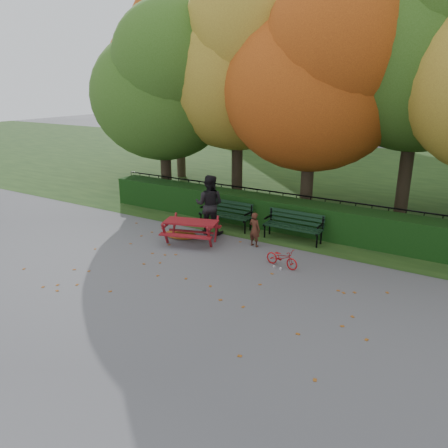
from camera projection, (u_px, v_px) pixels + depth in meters
The scene contains 18 objects.
ground at pixel (195, 275), 11.00m from camera, with size 90.00×90.00×0.00m, color slate.
grass_strip at pixel (352, 176), 22.35m from camera, with size 90.00×90.00×0.00m, color #1B3614.
building_left at pixel (289, 43), 34.19m from camera, with size 10.00×7.00×15.00m, color #A9A187.
hedge at pixel (273, 213), 14.50m from camera, with size 13.00×0.90×1.00m, color black.
iron_fence at pixel (282, 206), 15.13m from camera, with size 14.00×0.04×1.02m.
tree_a at pixel (165, 85), 16.68m from camera, with size 5.88×5.60×7.48m.
tree_b at pixel (243, 60), 15.99m from camera, with size 6.72×6.40×8.79m.
tree_c at pixel (321, 76), 13.91m from camera, with size 6.30×6.00×8.00m.
tree_d at pixel (435, 35), 13.07m from camera, with size 7.14×6.80×9.58m.
tree_f at pixel (181, 58), 20.24m from camera, with size 6.93×6.60×9.19m.
bench_left at pixel (227, 212), 14.48m from camera, with size 1.80×0.57×0.88m.
bench_right at pixel (294, 224), 13.30m from camera, with size 1.80×0.57×0.88m.
picnic_table at pixel (191, 226), 13.09m from camera, with size 1.88×1.68×0.77m.
leaf_pile at pixel (181, 235), 13.79m from camera, with size 1.14×0.79×0.08m, color maroon.
leaf_scatter at pixel (202, 271), 11.24m from camera, with size 9.00×5.70×0.01m, color maroon, non-canonical shape.
child at pixel (255, 229), 12.80m from camera, with size 0.38×0.25×1.03m, color #442115.
adult at pixel (209, 205), 13.78m from camera, with size 0.92×0.72×1.90m, color black.
bicycle at pixel (282, 258), 11.44m from camera, with size 0.33×0.96×0.50m, color #A90F12.
Camera 1 is at (5.86, -8.19, 4.67)m, focal length 35.00 mm.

